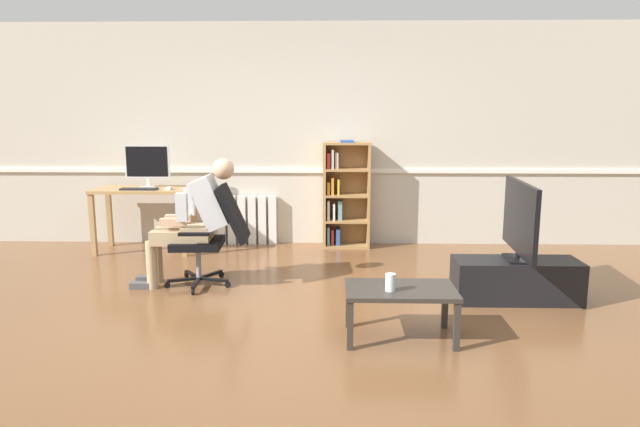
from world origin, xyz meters
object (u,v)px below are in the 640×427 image
office_chair (214,232)px  coffee_table (400,295)px  tv_stand (516,280)px  imac_monitor (147,163)px  computer_mouse (169,188)px  radiator (247,220)px  keyboard (139,189)px  bookshelf (344,195)px  tv_screen (520,219)px  computer_desk (144,199)px  person_seated (194,218)px  drinking_glass (390,282)px

office_chair → coffee_table: (1.63, -1.25, -0.19)m
tv_stand → imac_monitor: bearing=155.0°
computer_mouse → radiator: computer_mouse is taller
radiator → keyboard: bearing=-155.4°
imac_monitor → computer_mouse: size_ratio=5.31×
bookshelf → coffee_table: size_ratio=1.63×
tv_screen → imac_monitor: bearing=69.0°
computer_desk → bookshelf: 2.37m
bookshelf → radiator: bookshelf is taller
radiator → office_chair: 1.72m
bookshelf → person_seated: (-1.44, -1.62, 0.02)m
imac_monitor → tv_stand: 4.29m
person_seated → tv_stand: (2.93, -0.38, -0.47)m
office_chair → tv_screen: tv_screen is taller
radiator → person_seated: bearing=-97.9°
office_chair → coffee_table: 2.06m
computer_mouse → tv_screen: (3.51, -1.58, -0.04)m
computer_desk → keyboard: size_ratio=2.69×
imac_monitor → office_chair: bearing=-52.6°
radiator → tv_screen: 3.44m
bookshelf → tv_screen: 2.49m
drinking_glass → tv_stand: bearing=37.9°
office_chair → person_seated: 0.22m
keyboard → person_seated: person_seated is taller
bookshelf → coffee_table: (0.37, -2.86, -0.30)m
bookshelf → computer_mouse: bearing=-168.5°
tv_screen → drinking_glass: (-1.20, -0.93, -0.28)m
computer_mouse → tv_stand: (3.51, -1.58, -0.59)m
computer_desk → imac_monitor: 0.42m
person_seated → tv_stand: size_ratio=1.13×
radiator → tv_screen: (2.69, -2.09, 0.42)m
imac_monitor → person_seated: 1.70m
person_seated → coffee_table: bearing=52.9°
computer_mouse → person_seated: bearing=-64.3°
keyboard → office_chair: office_chair is taller
bookshelf → tv_stand: bookshelf is taller
person_seated → office_chair: bearing=90.0°
keyboard → tv_screen: (3.85, -1.56, -0.04)m
computer_mouse → coffee_table: 3.45m
radiator → tv_screen: tv_screen is taller
office_chair → person_seated: bearing=-90.0°
computer_desk → person_seated: 1.61m
computer_desk → keyboard: bearing=-91.6°
computer_desk → radiator: 1.26m
keyboard → computer_mouse: size_ratio=4.21×
computer_mouse → tv_screen: 3.85m
keyboard → person_seated: (0.92, -1.18, -0.11)m
keyboard → coffee_table: 3.68m
office_chair → tv_screen: bearing=79.5°
radiator → coffee_table: bearing=-62.0°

